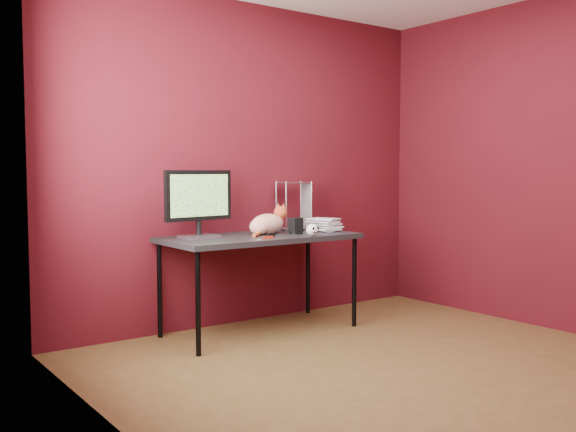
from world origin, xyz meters
TOP-DOWN VIEW (x-y plane):
  - room at (0.00, 0.00)m, footprint 3.52×3.52m
  - desk at (-0.15, 1.37)m, footprint 1.50×0.70m
  - monitor at (-0.62, 1.48)m, footprint 0.57×0.22m
  - cat at (-0.05, 1.42)m, footprint 0.46×0.31m
  - skull_mug at (0.13, 1.08)m, footprint 0.10×0.10m
  - speaker at (0.13, 1.29)m, footprint 0.11×0.11m
  - book_stack at (0.39, 1.35)m, footprint 0.25×0.28m
  - wire_rack at (0.34, 1.60)m, footprint 0.26×0.23m
  - pocket_knife at (-0.23, 1.14)m, footprint 0.08×0.03m
  - black_gadget at (-0.14, 1.24)m, footprint 0.06×0.04m
  - washer at (-0.35, 1.08)m, footprint 0.04×0.04m

SIDE VIEW (x-z plane):
  - desk at x=-0.15m, z-range 0.32..1.07m
  - washer at x=-0.35m, z-range 0.75..0.75m
  - pocket_knife at x=-0.23m, z-range 0.75..0.77m
  - black_gadget at x=-0.14m, z-range 0.75..0.78m
  - skull_mug at x=0.13m, z-range 0.75..0.84m
  - speaker at x=0.13m, z-range 0.75..0.87m
  - cat at x=-0.05m, z-range 0.71..0.95m
  - wire_rack at x=0.34m, z-range 0.75..1.15m
  - monitor at x=-0.62m, z-range 0.78..1.27m
  - book_stack at x=0.39m, z-range 0.75..1.93m
  - room at x=0.00m, z-range 0.14..2.75m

